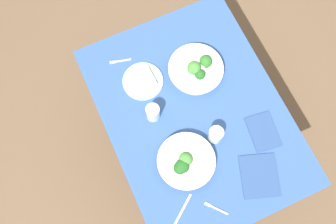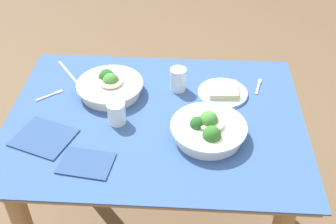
# 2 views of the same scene
# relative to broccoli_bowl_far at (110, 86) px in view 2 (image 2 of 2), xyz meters

# --- Properties ---
(dining_table) EXTENTS (1.11, 0.83, 0.74)m
(dining_table) POSITION_rel_broccoli_bowl_far_xyz_m (0.19, -0.14, -0.17)
(dining_table) COLOR #2D4C84
(dining_table) RESTS_ON ground_plane
(broccoli_bowl_far) EXTENTS (0.26, 0.26, 0.09)m
(broccoli_bowl_far) POSITION_rel_broccoli_bowl_far_xyz_m (0.00, 0.00, 0.00)
(broccoli_bowl_far) COLOR silver
(broccoli_bowl_far) RESTS_ON dining_table
(broccoli_bowl_near) EXTENTS (0.27, 0.27, 0.10)m
(broccoli_bowl_near) POSITION_rel_broccoli_bowl_far_xyz_m (0.39, -0.24, 0.00)
(broccoli_bowl_near) COLOR white
(broccoli_bowl_near) RESTS_ON dining_table
(bread_side_plate) EXTENTS (0.20, 0.20, 0.03)m
(bread_side_plate) POSITION_rel_broccoli_bowl_far_xyz_m (0.45, 0.01, -0.02)
(bread_side_plate) COLOR #99C6D1
(bread_side_plate) RESTS_ON dining_table
(water_glass_center) EXTENTS (0.07, 0.07, 0.08)m
(water_glass_center) POSITION_rel_broccoli_bowl_far_xyz_m (0.05, -0.18, 0.01)
(water_glass_center) COLOR silver
(water_glass_center) RESTS_ON dining_table
(water_glass_side) EXTENTS (0.06, 0.06, 0.10)m
(water_glass_side) POSITION_rel_broccoli_bowl_far_xyz_m (0.27, 0.04, 0.01)
(water_glass_side) COLOR silver
(water_glass_side) RESTS_ON dining_table
(fork_by_far_bowl) EXTENTS (0.09, 0.08, 0.00)m
(fork_by_far_bowl) POSITION_rel_broccoli_bowl_far_xyz_m (-0.24, -0.03, -0.03)
(fork_by_far_bowl) COLOR #B7B7BC
(fork_by_far_bowl) RESTS_ON dining_table
(fork_by_near_bowl) EXTENTS (0.04, 0.11, 0.00)m
(fork_by_near_bowl) POSITION_rel_broccoli_bowl_far_xyz_m (0.60, 0.08, -0.03)
(fork_by_near_bowl) COLOR #B7B7BC
(fork_by_near_bowl) RESTS_ON dining_table
(table_knife_left) EXTENTS (0.14, 0.18, 0.00)m
(table_knife_left) POSITION_rel_broccoli_bowl_far_xyz_m (-0.20, 0.12, -0.03)
(table_knife_left) COLOR #B7B7BC
(table_knife_left) RESTS_ON dining_table
(napkin_folded_upper) EXTENTS (0.24, 0.22, 0.01)m
(napkin_folded_upper) POSITION_rel_broccoli_bowl_far_xyz_m (-0.19, -0.28, -0.03)
(napkin_folded_upper) COLOR navy
(napkin_folded_upper) RESTS_ON dining_table
(napkin_folded_lower) EXTENTS (0.19, 0.15, 0.01)m
(napkin_folded_lower) POSITION_rel_broccoli_bowl_far_xyz_m (-0.02, -0.40, -0.03)
(napkin_folded_lower) COLOR navy
(napkin_folded_lower) RESTS_ON dining_table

